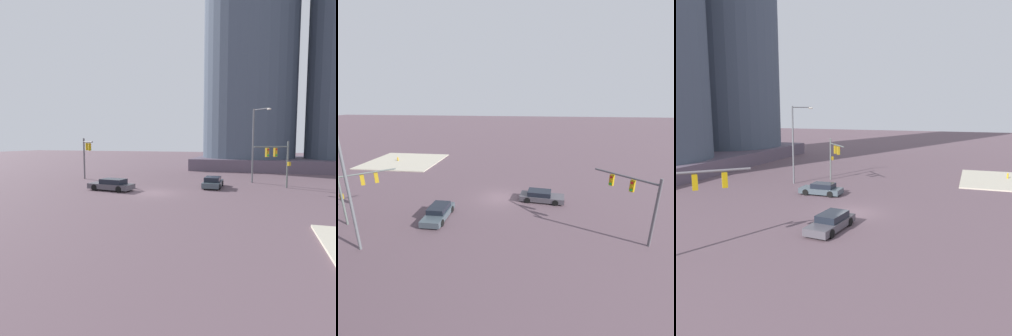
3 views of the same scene
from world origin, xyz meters
TOP-DOWN VIEW (x-y plane):
  - ground_plane at (0.00, 0.00)m, footprint 234.17×234.17m
  - sidewalk_corner at (19.07, -13.52)m, footprint 12.38×11.15m
  - traffic_signal_near_corner at (-11.86, 6.57)m, footprint 3.80×3.87m
  - traffic_signal_opposite_side at (11.88, 6.51)m, footprint 3.89×3.13m
  - streetlamp_curved_arm at (9.34, 10.39)m, footprint 2.13×1.94m
  - sedan_car_approaching at (-4.77, 0.27)m, footprint 4.98×2.35m
  - sedan_car_waiting_far at (5.07, 5.25)m, footprint 1.93×4.34m
  - fire_hydrant_on_curb at (20.23, -13.43)m, footprint 0.33×0.22m

SIDE VIEW (x-z plane):
  - ground_plane at x=0.00m, z-range 0.00..0.00m
  - sidewalk_corner at x=19.07m, z-range 0.00..0.15m
  - fire_hydrant_on_curb at x=20.23m, z-range 0.13..0.84m
  - sedan_car_waiting_far at x=5.07m, z-range -0.03..1.18m
  - sedan_car_approaching at x=-4.77m, z-range -0.03..1.18m
  - traffic_signal_opposite_side at x=11.88m, z-range 0.90..6.02m
  - traffic_signal_near_corner at x=-11.86m, z-range 1.04..6.59m
  - streetlamp_curved_arm at x=9.34m, z-range 0.69..9.75m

